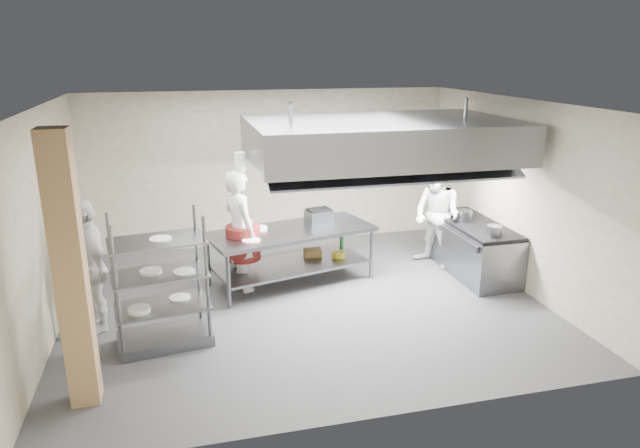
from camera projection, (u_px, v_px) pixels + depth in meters
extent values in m
plane|color=#37373A|center=(305.00, 302.00, 8.76)|extent=(7.00, 7.00, 0.00)
plane|color=silver|center=(303.00, 104.00, 7.88)|extent=(7.00, 7.00, 0.00)
plane|color=gray|center=(270.00, 169.00, 11.10)|extent=(7.00, 0.00, 7.00)
plane|color=gray|center=(45.00, 225.00, 7.50)|extent=(0.00, 6.00, 6.00)
plane|color=gray|center=(517.00, 194.00, 9.14)|extent=(0.00, 6.00, 6.00)
cube|color=tan|center=(71.00, 273.00, 5.88)|extent=(0.30, 0.30, 3.00)
cube|color=slate|center=(381.00, 139.00, 8.73)|extent=(4.00, 2.50, 0.60)
cube|color=white|center=(324.00, 163.00, 8.62)|extent=(1.60, 0.12, 0.04)
cube|color=white|center=(434.00, 157.00, 9.04)|extent=(1.60, 0.12, 0.04)
cube|color=slate|center=(361.00, 166.00, 11.38)|extent=(1.50, 0.28, 0.04)
cube|color=slate|center=(291.00, 231.00, 9.28)|extent=(2.88, 1.75, 0.06)
cube|color=slate|center=(291.00, 265.00, 9.45)|extent=(2.64, 1.59, 0.04)
cube|color=slate|center=(472.00, 249.00, 9.82)|extent=(0.80, 2.00, 0.84)
cube|color=black|center=(475.00, 224.00, 9.69)|extent=(0.78, 1.96, 0.06)
imported|color=white|center=(240.00, 231.00, 9.00)|extent=(0.71, 0.84, 1.96)
imported|color=silver|center=(437.00, 215.00, 9.99)|extent=(1.03, 1.12, 1.87)
imported|color=silver|center=(89.00, 266.00, 7.67)|extent=(0.85, 1.17, 1.85)
cube|color=slate|center=(319.00, 216.00, 9.66)|extent=(0.48, 0.41, 0.21)
cube|color=olive|center=(313.00, 253.00, 9.77)|extent=(0.30, 0.21, 0.13)
cylinder|color=slate|center=(464.00, 215.00, 9.77)|extent=(0.27, 0.27, 0.19)
cylinder|color=white|center=(162.00, 304.00, 7.36)|extent=(0.28, 0.28, 0.05)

